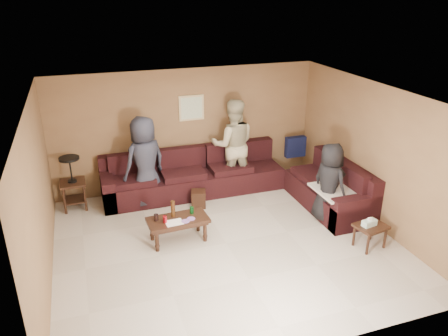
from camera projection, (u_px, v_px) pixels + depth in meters
name	position (u px, v px, depth m)	size (l,w,h in m)	color
room	(226.00, 151.00, 6.69)	(5.60, 5.50, 2.50)	beige
sectional_sofa	(240.00, 183.00, 8.77)	(4.65, 2.90, 0.97)	black
coffee_table	(178.00, 222.00, 7.28)	(1.03, 0.55, 0.70)	#321A10
end_table_left	(72.00, 182.00, 8.28)	(0.47, 0.47, 1.06)	#321A10
side_table_right	(370.00, 228.00, 7.10)	(0.55, 0.48, 0.55)	#321A10
waste_bin	(199.00, 199.00, 8.49)	(0.27, 0.27, 0.33)	#321A10
wall_art	(191.00, 108.00, 8.87)	(0.52, 0.04, 0.52)	#CBB57F
person_left	(145.00, 162.00, 8.33)	(0.87, 0.57, 1.78)	#2A2C3A
person_middle	(233.00, 145.00, 9.02)	(0.93, 0.72, 1.91)	#B9AF8A
person_right	(329.00, 183.00, 7.78)	(0.73, 0.47, 1.49)	black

